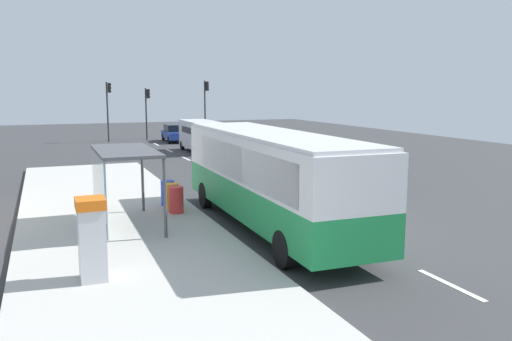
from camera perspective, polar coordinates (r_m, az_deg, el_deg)
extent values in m
cube|color=#38383A|center=(30.99, -5.67, 0.11)|extent=(56.00, 92.00, 0.04)
cube|color=beige|center=(18.13, -14.59, -5.93)|extent=(6.20, 30.00, 0.18)
cube|color=silver|center=(13.66, 20.11, -11.43)|extent=(0.16, 2.20, 0.01)
cube|color=silver|center=(17.49, 9.09, -6.58)|extent=(0.16, 2.20, 0.01)
cube|color=silver|center=(21.80, 2.33, -3.43)|extent=(0.16, 2.20, 0.01)
cube|color=silver|center=(26.36, -2.12, -1.31)|extent=(0.16, 2.20, 0.01)
cube|color=silver|center=(31.05, -5.23, 0.18)|extent=(0.16, 2.20, 0.01)
cube|color=silver|center=(35.83, -7.52, 1.28)|extent=(0.16, 2.20, 0.01)
cube|color=silver|center=(40.66, -9.28, 2.12)|extent=(0.16, 2.20, 0.01)
cube|color=silver|center=(45.53, -10.65, 2.77)|extent=(0.16, 2.20, 0.01)
cube|color=#1E8C47|center=(17.46, 1.53, -2.89)|extent=(2.67, 11.04, 1.15)
cube|color=silver|center=(17.25, 1.55, 1.34)|extent=(2.67, 11.04, 1.45)
cube|color=silver|center=(17.17, 1.56, 3.91)|extent=(2.54, 10.82, 0.12)
cube|color=black|center=(22.36, -3.80, 2.83)|extent=(2.30, 0.16, 1.22)
cube|color=black|center=(16.37, -1.70, 0.69)|extent=(0.21, 8.58, 1.10)
cylinder|color=black|center=(20.84, -5.46, -2.64)|extent=(0.30, 1.00, 1.00)
cylinder|color=black|center=(21.54, 0.34, -2.23)|extent=(0.30, 1.00, 1.00)
cylinder|color=black|center=(13.88, 3.05, -8.42)|extent=(0.30, 1.00, 1.00)
cylinder|color=black|center=(14.90, 11.09, -7.36)|extent=(0.30, 1.00, 1.00)
cube|color=silver|center=(39.34, -5.99, 3.89)|extent=(2.06, 5.22, 1.96)
cube|color=black|center=(39.31, -6.00, 4.38)|extent=(2.08, 3.14, 0.44)
cylinder|color=black|center=(37.77, -3.85, 2.23)|extent=(0.23, 0.68, 0.68)
cylinder|color=black|center=(37.28, -6.50, 2.10)|extent=(0.23, 0.68, 0.68)
cylinder|color=black|center=(41.59, -5.50, 2.80)|extent=(0.23, 0.68, 0.68)
cylinder|color=black|center=(41.14, -7.91, 2.69)|extent=(0.23, 0.68, 0.68)
cube|color=navy|center=(47.51, -8.64, 3.81)|extent=(1.99, 4.47, 0.60)
cube|color=black|center=(47.66, -8.70, 4.55)|extent=(1.69, 2.44, 0.60)
cylinder|color=black|center=(46.23, -7.28, 3.33)|extent=(0.23, 0.65, 0.64)
cylinder|color=black|center=(45.92, -9.29, 3.25)|extent=(0.23, 0.65, 0.64)
cylinder|color=black|center=(49.16, -8.02, 3.63)|extent=(0.23, 0.65, 0.64)
cylinder|color=black|center=(48.87, -9.91, 3.56)|extent=(0.23, 0.65, 0.64)
cube|color=silver|center=(12.99, -17.15, -7.56)|extent=(0.60, 0.70, 1.70)
cube|color=orange|center=(12.76, -17.35, -3.37)|extent=(0.66, 0.76, 0.24)
cube|color=black|center=(12.94, -15.83, -6.31)|extent=(0.03, 0.36, 0.44)
cylinder|color=red|center=(19.32, -8.55, -3.13)|extent=(0.52, 0.52, 0.95)
cylinder|color=orange|center=(19.99, -9.01, -2.74)|extent=(0.52, 0.52, 0.95)
cylinder|color=blue|center=(20.66, -9.45, -2.38)|extent=(0.52, 0.52, 0.95)
cylinder|color=#2D2D2D|center=(49.34, -5.49, 6.45)|extent=(0.14, 0.14, 5.37)
cube|color=black|center=(49.36, -5.28, 8.99)|extent=(0.24, 0.28, 0.84)
sphere|color=red|center=(49.40, -5.15, 9.32)|extent=(0.16, 0.16, 0.16)
sphere|color=#3C2C03|center=(49.40, -5.14, 8.99)|extent=(0.16, 0.16, 0.16)
sphere|color=black|center=(49.40, -5.14, 8.67)|extent=(0.16, 0.16, 0.16)
cylinder|color=#2D2D2D|center=(48.43, -15.62, 6.04)|extent=(0.14, 0.14, 5.22)
cube|color=black|center=(48.42, -15.46, 8.54)|extent=(0.24, 0.28, 0.84)
sphere|color=#360606|center=(48.43, -15.33, 8.88)|extent=(0.16, 0.16, 0.16)
sphere|color=#3C2C03|center=(48.43, -15.32, 8.55)|extent=(0.16, 0.16, 0.16)
sphere|color=green|center=(48.43, -15.31, 8.22)|extent=(0.16, 0.16, 0.16)
cylinder|color=#2D2D2D|center=(49.74, -11.68, 5.94)|extent=(0.14, 0.14, 4.69)
cube|color=black|center=(49.73, -11.50, 8.07)|extent=(0.24, 0.28, 0.84)
sphere|color=red|center=(49.75, -11.37, 8.39)|extent=(0.16, 0.16, 0.16)
sphere|color=#3C2C03|center=(49.75, -11.36, 8.07)|extent=(0.16, 0.16, 0.16)
sphere|color=black|center=(49.75, -11.35, 7.75)|extent=(0.16, 0.16, 0.16)
cube|color=#4C4C51|center=(17.54, -13.86, 2.05)|extent=(1.80, 4.00, 0.10)
cube|color=#8CA5B2|center=(17.61, -16.46, -1.97)|extent=(0.06, 3.80, 2.30)
cylinder|color=#4C4C51|center=(16.02, -9.73, -2.89)|extent=(0.10, 0.10, 2.44)
cylinder|color=#4C4C51|center=(19.69, -12.06, -0.80)|extent=(0.10, 0.10, 2.44)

